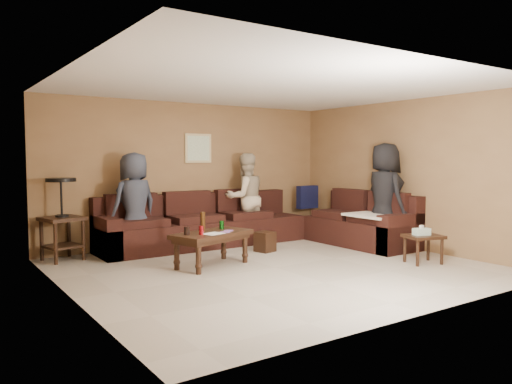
{
  "coord_description": "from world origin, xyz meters",
  "views": [
    {
      "loc": [
        -4.09,
        -5.53,
        1.54
      ],
      "look_at": [
        0.25,
        0.85,
        1.0
      ],
      "focal_mm": 35.0,
      "sensor_mm": 36.0,
      "label": 1
    }
  ],
  "objects_px": {
    "end_table_left": "(62,217)",
    "side_table_right": "(423,238)",
    "coffee_table": "(212,237)",
    "waste_bin": "(265,242)",
    "person_left": "(134,204)",
    "person_right": "(385,196)",
    "sectional_sofa": "(261,227)",
    "person_middle": "(245,198)"
  },
  "relations": [
    {
      "from": "end_table_left",
      "to": "side_table_right",
      "type": "bearing_deg",
      "value": -36.58
    },
    {
      "from": "coffee_table",
      "to": "end_table_left",
      "type": "height_order",
      "value": "end_table_left"
    },
    {
      "from": "waste_bin",
      "to": "person_left",
      "type": "xyz_separation_m",
      "value": [
        -1.84,
        0.98,
        0.65
      ]
    },
    {
      "from": "person_right",
      "to": "sectional_sofa",
      "type": "bearing_deg",
      "value": 62.01
    },
    {
      "from": "person_left",
      "to": "sectional_sofa",
      "type": "bearing_deg",
      "value": 152.02
    },
    {
      "from": "sectional_sofa",
      "to": "side_table_right",
      "type": "height_order",
      "value": "sectional_sofa"
    },
    {
      "from": "side_table_right",
      "to": "person_left",
      "type": "xyz_separation_m",
      "value": [
        -3.21,
        3.01,
        0.44
      ]
    },
    {
      "from": "person_left",
      "to": "person_middle",
      "type": "height_order",
      "value": "person_left"
    },
    {
      "from": "sectional_sofa",
      "to": "person_left",
      "type": "bearing_deg",
      "value": 166.29
    },
    {
      "from": "person_middle",
      "to": "person_right",
      "type": "distance_m",
      "value": 2.47
    },
    {
      "from": "sectional_sofa",
      "to": "coffee_table",
      "type": "height_order",
      "value": "sectional_sofa"
    },
    {
      "from": "end_table_left",
      "to": "person_left",
      "type": "distance_m",
      "value": 1.09
    },
    {
      "from": "side_table_right",
      "to": "waste_bin",
      "type": "relative_size",
      "value": 1.86
    },
    {
      "from": "person_right",
      "to": "person_middle",
      "type": "bearing_deg",
      "value": 51.8
    },
    {
      "from": "side_table_right",
      "to": "person_middle",
      "type": "bearing_deg",
      "value": 109.7
    },
    {
      "from": "person_left",
      "to": "person_right",
      "type": "xyz_separation_m",
      "value": [
        3.69,
        -1.86,
        0.08
      ]
    },
    {
      "from": "side_table_right",
      "to": "person_middle",
      "type": "relative_size",
      "value": 0.37
    },
    {
      "from": "sectional_sofa",
      "to": "waste_bin",
      "type": "bearing_deg",
      "value": -118.22
    },
    {
      "from": "waste_bin",
      "to": "person_right",
      "type": "distance_m",
      "value": 2.17
    },
    {
      "from": "sectional_sofa",
      "to": "person_middle",
      "type": "height_order",
      "value": "person_middle"
    },
    {
      "from": "person_right",
      "to": "coffee_table",
      "type": "bearing_deg",
      "value": 94.48
    },
    {
      "from": "end_table_left",
      "to": "person_right",
      "type": "relative_size",
      "value": 0.69
    },
    {
      "from": "end_table_left",
      "to": "waste_bin",
      "type": "bearing_deg",
      "value": -21.4
    },
    {
      "from": "sectional_sofa",
      "to": "coffee_table",
      "type": "distance_m",
      "value": 1.77
    },
    {
      "from": "end_table_left",
      "to": "person_middle",
      "type": "xyz_separation_m",
      "value": [
        3.18,
        -0.12,
        0.16
      ]
    },
    {
      "from": "coffee_table",
      "to": "waste_bin",
      "type": "height_order",
      "value": "coffee_table"
    },
    {
      "from": "sectional_sofa",
      "to": "end_table_left",
      "type": "height_order",
      "value": "end_table_left"
    },
    {
      "from": "sectional_sofa",
      "to": "side_table_right",
      "type": "bearing_deg",
      "value": -65.91
    },
    {
      "from": "person_right",
      "to": "person_left",
      "type": "bearing_deg",
      "value": 75.41
    },
    {
      "from": "person_middle",
      "to": "person_right",
      "type": "bearing_deg",
      "value": 133.58
    },
    {
      "from": "person_left",
      "to": "person_right",
      "type": "distance_m",
      "value": 4.13
    },
    {
      "from": "sectional_sofa",
      "to": "person_right",
      "type": "distance_m",
      "value": 2.17
    },
    {
      "from": "sectional_sofa",
      "to": "person_left",
      "type": "xyz_separation_m",
      "value": [
        -2.09,
        0.51,
        0.48
      ]
    },
    {
      "from": "person_middle",
      "to": "person_right",
      "type": "xyz_separation_m",
      "value": [
        1.57,
        -1.9,
        0.08
      ]
    },
    {
      "from": "person_middle",
      "to": "end_table_left",
      "type": "bearing_deg",
      "value": 1.77
    },
    {
      "from": "sectional_sofa",
      "to": "person_left",
      "type": "relative_size",
      "value": 2.87
    },
    {
      "from": "sectional_sofa",
      "to": "waste_bin",
      "type": "height_order",
      "value": "sectional_sofa"
    },
    {
      "from": "sectional_sofa",
      "to": "end_table_left",
      "type": "relative_size",
      "value": 3.77
    },
    {
      "from": "person_left",
      "to": "person_right",
      "type": "bearing_deg",
      "value": 138.99
    },
    {
      "from": "sectional_sofa",
      "to": "coffee_table",
      "type": "bearing_deg",
      "value": -148.21
    },
    {
      "from": "coffee_table",
      "to": "person_middle",
      "type": "relative_size",
      "value": 0.79
    },
    {
      "from": "waste_bin",
      "to": "side_table_right",
      "type": "bearing_deg",
      "value": -56.04
    }
  ]
}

